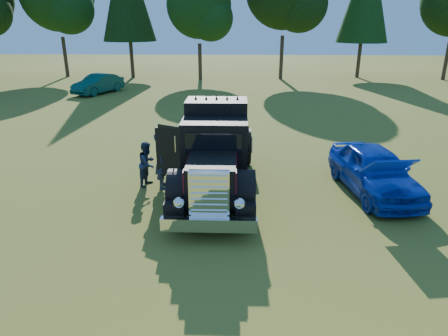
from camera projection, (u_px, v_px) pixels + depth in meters
ground at (245, 215)px, 11.96m from camera, size 120.00×120.00×0.00m
diamond_t_truck at (215, 156)px, 13.14m from camera, size 3.26×7.16×3.00m
hotrod_coupe at (374, 170)px, 13.32m from camera, size 2.43×4.81×1.89m
spectator_near at (162, 160)px, 13.67m from camera, size 0.50×0.74×1.97m
spectator_far at (147, 164)px, 13.93m from camera, size 0.80×0.91×1.59m
distant_teal_car at (98, 84)px, 31.76m from camera, size 3.33×4.81×1.50m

